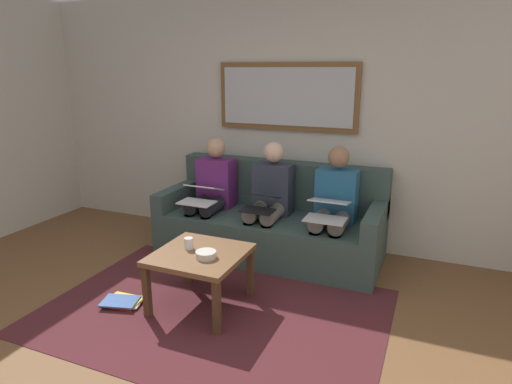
{
  "coord_description": "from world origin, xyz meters",
  "views": [
    {
      "loc": [
        -1.48,
        1.83,
        1.83
      ],
      "look_at": [
        0.0,
        -1.7,
        0.75
      ],
      "focal_mm": 30.89,
      "sensor_mm": 36.0,
      "label": 1
    }
  ],
  "objects_px": {
    "framed_mirror": "(287,97)",
    "coffee_table": "(200,260)",
    "person_right": "(212,190)",
    "laptop_black": "(260,202)",
    "couch": "(272,223)",
    "cup": "(189,243)",
    "bowl": "(206,254)",
    "laptop_white": "(201,194)",
    "person_middle": "(270,197)",
    "magazine_stack": "(123,301)",
    "person_left": "(334,204)",
    "laptop_silver": "(328,209)"
  },
  "relations": [
    {
      "from": "framed_mirror",
      "to": "laptop_black",
      "type": "relative_size",
      "value": 4.54
    },
    {
      "from": "bowl",
      "to": "person_middle",
      "type": "relative_size",
      "value": 0.14
    },
    {
      "from": "laptop_black",
      "to": "coffee_table",
      "type": "bearing_deg",
      "value": 81.48
    },
    {
      "from": "couch",
      "to": "person_middle",
      "type": "height_order",
      "value": "person_middle"
    },
    {
      "from": "couch",
      "to": "laptop_silver",
      "type": "distance_m",
      "value": 0.78
    },
    {
      "from": "framed_mirror",
      "to": "laptop_black",
      "type": "bearing_deg",
      "value": 90.0
    },
    {
      "from": "laptop_silver",
      "to": "magazine_stack",
      "type": "distance_m",
      "value": 1.88
    },
    {
      "from": "person_middle",
      "to": "laptop_white",
      "type": "relative_size",
      "value": 3.03
    },
    {
      "from": "coffee_table",
      "to": "bowl",
      "type": "distance_m",
      "value": 0.14
    },
    {
      "from": "cup",
      "to": "person_middle",
      "type": "relative_size",
      "value": 0.08
    },
    {
      "from": "couch",
      "to": "laptop_black",
      "type": "xyz_separation_m",
      "value": [
        0.0,
        0.32,
        0.31
      ]
    },
    {
      "from": "couch",
      "to": "laptop_black",
      "type": "bearing_deg",
      "value": 90.0
    },
    {
      "from": "couch",
      "to": "framed_mirror",
      "type": "bearing_deg",
      "value": -90.0
    },
    {
      "from": "coffee_table",
      "to": "laptop_silver",
      "type": "distance_m",
      "value": 1.22
    },
    {
      "from": "cup",
      "to": "magazine_stack",
      "type": "height_order",
      "value": "cup"
    },
    {
      "from": "person_middle",
      "to": "coffee_table",
      "type": "bearing_deg",
      "value": 83.3
    },
    {
      "from": "bowl",
      "to": "laptop_white",
      "type": "distance_m",
      "value": 1.16
    },
    {
      "from": "cup",
      "to": "bowl",
      "type": "relative_size",
      "value": 0.57
    },
    {
      "from": "framed_mirror",
      "to": "magazine_stack",
      "type": "relative_size",
      "value": 4.39
    },
    {
      "from": "framed_mirror",
      "to": "coffee_table",
      "type": "bearing_deg",
      "value": 85.2
    },
    {
      "from": "person_right",
      "to": "laptop_black",
      "type": "bearing_deg",
      "value": 158.78
    },
    {
      "from": "person_middle",
      "to": "magazine_stack",
      "type": "distance_m",
      "value": 1.67
    },
    {
      "from": "cup",
      "to": "laptop_white",
      "type": "height_order",
      "value": "laptop_white"
    },
    {
      "from": "couch",
      "to": "cup",
      "type": "relative_size",
      "value": 24.44
    },
    {
      "from": "couch",
      "to": "person_left",
      "type": "bearing_deg",
      "value": 173.87
    },
    {
      "from": "framed_mirror",
      "to": "person_middle",
      "type": "distance_m",
      "value": 1.05
    },
    {
      "from": "cup",
      "to": "bowl",
      "type": "bearing_deg",
      "value": 154.98
    },
    {
      "from": "framed_mirror",
      "to": "laptop_white",
      "type": "bearing_deg",
      "value": 47.24
    },
    {
      "from": "coffee_table",
      "to": "bowl",
      "type": "bearing_deg",
      "value": 143.91
    },
    {
      "from": "cup",
      "to": "couch",
      "type": "bearing_deg",
      "value": -101.9
    },
    {
      "from": "laptop_white",
      "to": "magazine_stack",
      "type": "relative_size",
      "value": 1.12
    },
    {
      "from": "person_middle",
      "to": "person_left",
      "type": "bearing_deg",
      "value": 180.0
    },
    {
      "from": "magazine_stack",
      "to": "coffee_table",
      "type": "bearing_deg",
      "value": -158.6
    },
    {
      "from": "person_left",
      "to": "laptop_silver",
      "type": "distance_m",
      "value": 0.24
    },
    {
      "from": "cup",
      "to": "person_right",
      "type": "distance_m",
      "value": 1.19
    },
    {
      "from": "framed_mirror",
      "to": "couch",
      "type": "bearing_deg",
      "value": 90.0
    },
    {
      "from": "couch",
      "to": "coffee_table",
      "type": "bearing_deg",
      "value": 83.68
    },
    {
      "from": "coffee_table",
      "to": "magazine_stack",
      "type": "relative_size",
      "value": 2.0
    },
    {
      "from": "person_middle",
      "to": "laptop_white",
      "type": "distance_m",
      "value": 0.68
    },
    {
      "from": "couch",
      "to": "person_middle",
      "type": "relative_size",
      "value": 1.93
    },
    {
      "from": "coffee_table",
      "to": "laptop_silver",
      "type": "relative_size",
      "value": 1.77
    },
    {
      "from": "magazine_stack",
      "to": "bowl",
      "type": "bearing_deg",
      "value": -166.38
    },
    {
      "from": "coffee_table",
      "to": "magazine_stack",
      "type": "bearing_deg",
      "value": 21.4
    },
    {
      "from": "framed_mirror",
      "to": "magazine_stack",
      "type": "distance_m",
      "value": 2.5
    },
    {
      "from": "laptop_white",
      "to": "coffee_table",
      "type": "bearing_deg",
      "value": 118.93
    },
    {
      "from": "person_left",
      "to": "person_right",
      "type": "xyz_separation_m",
      "value": [
        1.28,
        0.0,
        0.0
      ]
    },
    {
      "from": "coffee_table",
      "to": "person_middle",
      "type": "height_order",
      "value": "person_middle"
    },
    {
      "from": "laptop_black",
      "to": "magazine_stack",
      "type": "relative_size",
      "value": 0.97
    },
    {
      "from": "person_left",
      "to": "laptop_black",
      "type": "height_order",
      "value": "person_left"
    },
    {
      "from": "person_left",
      "to": "person_right",
      "type": "relative_size",
      "value": 1.0
    }
  ]
}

